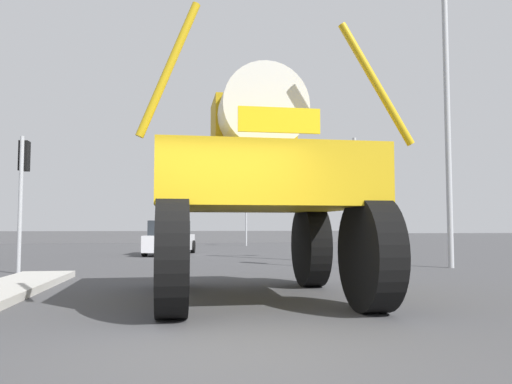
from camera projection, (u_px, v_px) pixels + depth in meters
The scene contains 8 objects.
ground_plane at pixel (195, 254), 23.21m from camera, with size 120.00×120.00×0.00m, color #424244.
oversize_sprayer at pixel (256, 187), 9.08m from camera, with size 4.15×5.15×4.50m.
sedan_ahead at pixel (170, 239), 22.70m from camera, with size 2.32×4.30×1.52m.
traffic_signal_near_left at pixel (23, 173), 14.05m from camera, with size 0.24×0.54×3.76m.
traffic_signal_near_right at pixel (353, 173), 15.37m from camera, with size 0.24×0.54×3.95m.
traffic_signal_far_left at pixel (246, 209), 33.16m from camera, with size 0.24×0.55×3.24m.
streetlight_near_right at pixel (451, 106), 15.93m from camera, with size 2.01×0.24×9.18m.
roadside_barrier at pixel (191, 237), 38.22m from camera, with size 27.46×0.24×0.90m, color #59595B.
Camera 1 is at (-0.48, -5.51, 1.29)m, focal length 35.57 mm.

